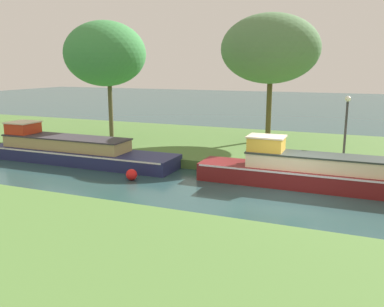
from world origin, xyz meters
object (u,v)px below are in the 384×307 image
Objects in this scene: mooring_post_near at (263,154)px; channel_buoy at (132,175)px; maroon_barge at (334,174)px; lamp_post at (346,121)px; willow_tree_centre at (270,49)px; willow_tree_left at (105,54)px; navy_narrowboat at (73,150)px.

channel_buoy is (-4.51, -3.34, -0.54)m from mooring_post_near.
lamp_post reaches higher than maroon_barge.
willow_tree_centre reaches higher than mooring_post_near.
willow_tree_left reaches higher than mooring_post_near.
lamp_post is 9.23m from channel_buoy.
mooring_post_near is at bearing 152.07° from maroon_barge.
lamp_post is at bearing 21.94° from mooring_post_near.
willow_tree_left is at bearing 163.73° from mooring_post_near.
willow_tree_left is 0.96× the size of willow_tree_centre.
maroon_barge is 7.73m from channel_buoy.
maroon_barge is 1.07× the size of navy_narrowboat.
willow_tree_left is at bearing 160.80° from maroon_barge.
channel_buoy is at bearing -49.90° from willow_tree_left.
navy_narrowboat is 8.86m from mooring_post_near.
navy_narrowboat is 4.55m from channel_buoy.
navy_narrowboat is 6.45m from willow_tree_left.
willow_tree_centre reaches higher than maroon_barge.
mooring_post_near is at bearing 36.47° from channel_buoy.
lamp_post reaches higher than channel_buoy.
maroon_barge is at bearing -19.20° from willow_tree_left.
channel_buoy is (4.20, -1.74, -0.33)m from navy_narrowboat.
navy_narrowboat is 11.38m from willow_tree_centre.
mooring_post_near is at bearing -16.27° from willow_tree_left.
willow_tree_centre is at bearing 67.52° from channel_buoy.
willow_tree_centre is 7.03m from mooring_post_near.
willow_tree_centre is at bearing 136.80° from lamp_post.
willow_tree_left reaches higher than channel_buoy.
maroon_barge is 3.61× the size of lamp_post.
willow_tree_centre is 9.44× the size of mooring_post_near.
willow_tree_left is 2.29× the size of lamp_post.
maroon_barge reaches higher than navy_narrowboat.
channel_buoy is at bearing -149.07° from lamp_post.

